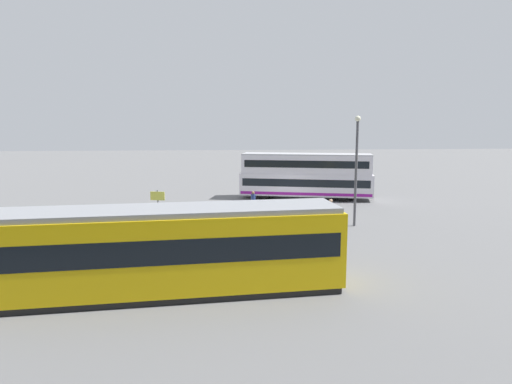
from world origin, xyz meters
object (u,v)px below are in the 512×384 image
pedestrian_near_railing (253,201)px  double_decker_bus (306,176)px  info_sign (158,201)px  pedestrian_crossing (331,210)px  street_lamp (356,162)px  tram_yellow (171,249)px

pedestrian_near_railing → double_decker_bus: bearing=-127.8°
info_sign → double_decker_bus: bearing=-142.0°
pedestrian_near_railing → info_sign: (6.33, 2.35, 0.52)m
pedestrian_crossing → street_lamp: street_lamp is taller
tram_yellow → double_decker_bus: bearing=-114.1°
double_decker_bus → pedestrian_crossing: size_ratio=6.78×
pedestrian_near_railing → pedestrian_crossing: size_ratio=1.00×
pedestrian_crossing → double_decker_bus: bearing=-92.7°
info_sign → street_lamp: size_ratio=0.32×
pedestrian_near_railing → info_sign: info_sign is taller
pedestrian_near_railing → pedestrian_crossing: (-4.60, 3.77, -0.00)m
double_decker_bus → pedestrian_crossing: 10.39m
pedestrian_crossing → info_sign: info_sign is taller
double_decker_bus → street_lamp: 10.82m
double_decker_bus → tram_yellow: bearing=65.9°
double_decker_bus → pedestrian_near_railing: size_ratio=6.77×
tram_yellow → pedestrian_crossing: bearing=-129.9°
double_decker_bus → pedestrian_crossing: bearing=87.3°
double_decker_bus → pedestrian_near_railing: 8.37m
pedestrian_crossing → pedestrian_near_railing: bearing=-39.3°
pedestrian_near_railing → pedestrian_crossing: bearing=140.7°
double_decker_bus → pedestrian_near_railing: (5.09, 6.56, -1.02)m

